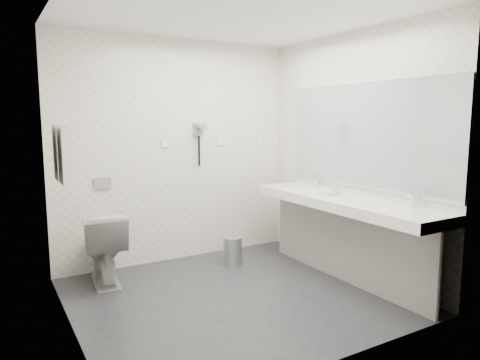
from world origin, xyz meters
TOP-DOWN VIEW (x-y plane):
  - floor at (0.00, 0.00)m, footprint 2.80×2.80m
  - ceiling at (0.00, 0.00)m, footprint 2.80×2.80m
  - wall_back at (0.00, 1.30)m, footprint 2.80×0.00m
  - wall_front at (0.00, -1.30)m, footprint 2.80×0.00m
  - wall_left at (-1.40, 0.00)m, footprint 0.00×2.60m
  - wall_right at (1.40, 0.00)m, footprint 0.00×2.60m
  - vanity_counter at (1.12, -0.20)m, footprint 0.55×2.20m
  - vanity_panel at (1.15, -0.20)m, footprint 0.03×2.15m
  - vanity_post_near at (1.18, -1.24)m, footprint 0.06×0.06m
  - vanity_post_far at (1.18, 0.84)m, footprint 0.06×0.06m
  - mirror at (1.39, -0.20)m, footprint 0.02×2.20m
  - basin_near at (1.12, -0.85)m, footprint 0.40×0.31m
  - basin_far at (1.12, 0.45)m, footprint 0.40×0.31m
  - faucet_near at (1.32, -0.85)m, footprint 0.04×0.04m
  - faucet_far at (1.32, 0.45)m, footprint 0.04×0.04m
  - soap_bottle_a at (1.11, -0.09)m, footprint 0.05×0.05m
  - soap_bottle_b at (1.09, -0.06)m, footprint 0.11×0.11m
  - glass_left at (1.24, -0.02)m, footprint 0.06×0.06m
  - toilet at (-0.94, 0.95)m, footprint 0.48×0.76m
  - flush_plate at (-0.85, 1.29)m, footprint 0.18×0.02m
  - pedal_bin at (0.42, 0.78)m, footprint 0.26×0.26m
  - bin_lid at (0.42, 0.78)m, footprint 0.21×0.21m
  - towel_rail at (-1.35, 0.55)m, footprint 0.02×0.62m
  - towel_near at (-1.34, 0.41)m, footprint 0.07×0.24m
  - towel_far at (-1.34, 0.69)m, footprint 0.07×0.24m
  - dryer_cradle at (0.25, 1.27)m, footprint 0.10×0.04m
  - dryer_barrel at (0.25, 1.20)m, footprint 0.08×0.14m
  - dryer_cord at (0.25, 1.26)m, footprint 0.02×0.02m
  - switch_plate_a at (-0.15, 1.29)m, footprint 0.09×0.02m
  - switch_plate_b at (0.55, 1.29)m, footprint 0.09×0.02m

SIDE VIEW (x-z plane):
  - floor at x=0.00m, z-range 0.00..0.00m
  - pedal_bin at x=0.42m, z-range 0.00..0.30m
  - bin_lid at x=0.42m, z-range 0.30..0.31m
  - toilet at x=-0.94m, z-range 0.00..0.73m
  - vanity_panel at x=1.15m, z-range 0.00..0.75m
  - vanity_post_near at x=1.18m, z-range 0.00..0.75m
  - vanity_post_far at x=1.18m, z-range 0.00..0.75m
  - vanity_counter at x=1.12m, z-range 0.75..0.85m
  - basin_near at x=1.12m, z-range 0.81..0.86m
  - basin_far at x=1.12m, z-range 0.81..0.86m
  - soap_bottle_a at x=1.11m, z-range 0.85..0.94m
  - soap_bottle_b at x=1.09m, z-range 0.85..0.95m
  - glass_left at x=1.24m, z-range 0.85..0.96m
  - faucet_near at x=1.32m, z-range 0.85..1.00m
  - faucet_far at x=1.32m, z-range 0.85..1.00m
  - flush_plate at x=-0.85m, z-range 0.89..1.01m
  - wall_back at x=0.00m, z-range -0.15..2.65m
  - wall_front at x=0.00m, z-range -0.15..2.65m
  - wall_left at x=-1.40m, z-range -0.05..2.55m
  - wall_right at x=1.40m, z-range -0.05..2.55m
  - dryer_cord at x=0.25m, z-range 1.07..1.43m
  - towel_near at x=-1.34m, z-range 1.09..1.57m
  - towel_far at x=-1.34m, z-range 1.09..1.57m
  - switch_plate_a at x=-0.15m, z-range 1.31..1.40m
  - switch_plate_b at x=0.55m, z-range 1.31..1.40m
  - mirror at x=1.39m, z-range 0.92..1.98m
  - dryer_cradle at x=0.25m, z-range 1.43..1.57m
  - dryer_barrel at x=0.25m, z-range 1.49..1.57m
  - towel_rail at x=-1.35m, z-range 1.54..1.56m
  - ceiling at x=0.00m, z-range 2.50..2.50m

